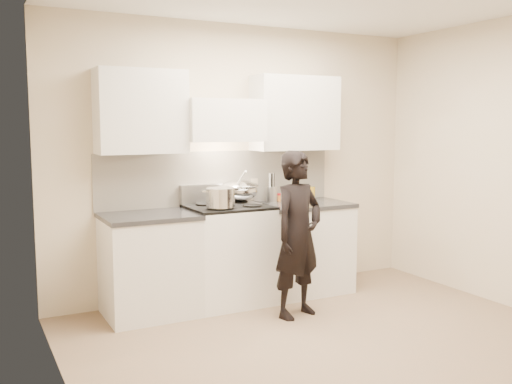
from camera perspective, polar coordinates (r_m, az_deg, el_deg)
ground_plane at (r=4.61m, az=8.50°, el=-15.07°), size 4.00×4.00×0.00m
room_shell at (r=4.56m, az=5.51°, el=5.32°), size 4.04×3.54×2.70m
stove at (r=5.51m, az=-2.75°, el=-6.21°), size 0.76×0.65×0.96m
counter_right at (r=5.90m, az=4.63°, el=-5.50°), size 0.92×0.67×0.92m
counter_left at (r=5.24m, az=-10.59°, el=-7.14°), size 0.82×0.67×0.92m
wok at (r=5.61m, az=-1.78°, el=0.19°), size 0.41×0.51×0.33m
stock_pot at (r=5.22m, az=-3.58°, el=-0.55°), size 0.38×0.28×0.18m
utensil_crock at (r=5.86m, az=1.57°, el=-0.10°), size 0.11×0.11×0.29m
spice_jar at (r=5.91m, az=2.32°, el=-0.52°), size 0.04×0.04×0.08m
oil_glass at (r=6.05m, az=5.56°, el=-0.12°), size 0.08×0.08×0.14m
person at (r=5.08m, az=4.22°, el=-4.24°), size 0.62×0.50×1.48m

